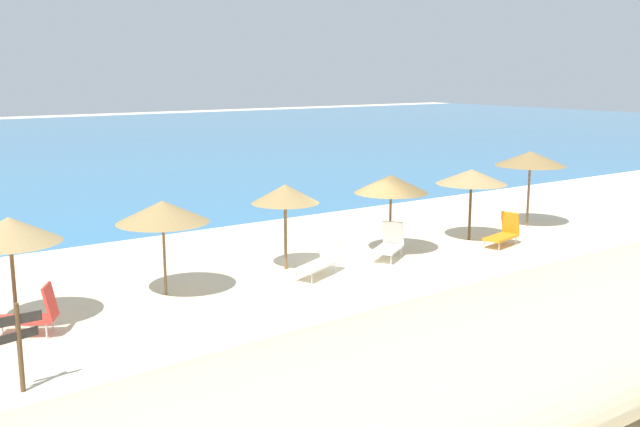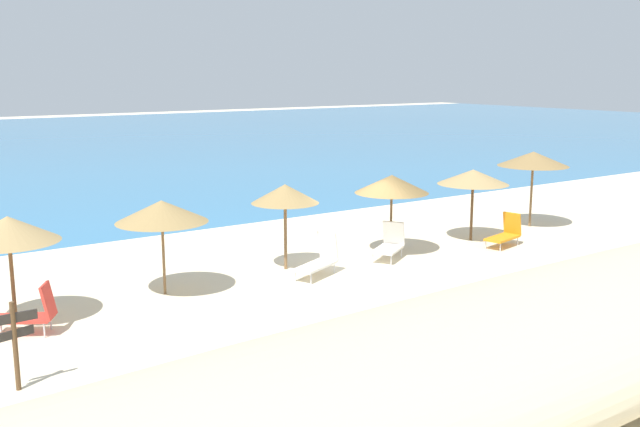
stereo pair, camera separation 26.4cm
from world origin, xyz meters
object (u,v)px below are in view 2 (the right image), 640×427
at_px(beach_umbrella_0, 8,229).
at_px(lounge_chair_2, 30,313).
at_px(beach_umbrella_3, 392,184).
at_px(beach_umbrella_5, 533,159).
at_px(beach_umbrella_1, 162,211).
at_px(lounge_chair_0, 319,259).
at_px(lounge_chair_1, 505,233).
at_px(wooden_signpost, 14,337).
at_px(lounge_chair_3, 390,244).
at_px(beach_umbrella_2, 285,194).
at_px(beach_umbrella_4, 473,177).

bearing_deg(beach_umbrella_0, lounge_chair_2, -81.85).
height_order(beach_umbrella_3, beach_umbrella_5, beach_umbrella_5).
bearing_deg(lounge_chair_2, beach_umbrella_1, -42.92).
bearing_deg(lounge_chair_0, lounge_chair_1, -118.79).
distance_m(lounge_chair_1, lounge_chair_2, 14.73).
bearing_deg(beach_umbrella_5, lounge_chair_2, -175.77).
height_order(lounge_chair_1, wooden_signpost, wooden_signpost).
distance_m(lounge_chair_2, wooden_signpost, 2.98).
relative_size(beach_umbrella_3, lounge_chair_2, 1.72).
relative_size(lounge_chair_3, wooden_signpost, 0.88).
xyz_separation_m(beach_umbrella_2, lounge_chair_3, (3.21, -0.80, -1.73)).
bearing_deg(lounge_chair_1, lounge_chair_0, 72.95).
xyz_separation_m(beach_umbrella_1, lounge_chair_0, (4.24, -0.82, -1.69)).
distance_m(lounge_chair_1, wooden_signpost, 15.83).
height_order(beach_umbrella_0, beach_umbrella_3, beach_umbrella_3).
xyz_separation_m(beach_umbrella_0, lounge_chair_2, (0.13, -0.92, -1.69)).
bearing_deg(wooden_signpost, lounge_chair_0, 17.58).
bearing_deg(beach_umbrella_2, lounge_chair_1, -12.72).
xyz_separation_m(beach_umbrella_1, beach_umbrella_4, (10.87, -0.17, -0.00)).
relative_size(beach_umbrella_0, wooden_signpost, 1.51).
relative_size(beach_umbrella_1, lounge_chair_1, 1.65).
distance_m(lounge_chair_0, lounge_chair_1, 6.99).
bearing_deg(lounge_chair_1, beach_umbrella_1, 70.50).
xyz_separation_m(beach_umbrella_0, beach_umbrella_5, (17.99, 0.40, 0.31)).
bearing_deg(beach_umbrella_2, lounge_chair_0, -69.53).
bearing_deg(lounge_chair_3, beach_umbrella_3, -74.60).
distance_m(lounge_chair_1, lounge_chair_3, 4.26).
relative_size(beach_umbrella_3, beach_umbrella_4, 1.03).
bearing_deg(wooden_signpost, beach_umbrella_3, 16.03).
bearing_deg(beach_umbrella_5, lounge_chair_3, -174.25).
distance_m(beach_umbrella_0, beach_umbrella_5, 18.00).
bearing_deg(beach_umbrella_3, beach_umbrella_0, -179.27).
bearing_deg(beach_umbrella_0, beach_umbrella_3, 0.73).
height_order(beach_umbrella_5, lounge_chair_3, beach_umbrella_5).
relative_size(beach_umbrella_5, wooden_signpost, 1.67).
height_order(beach_umbrella_3, wooden_signpost, beach_umbrella_3).
bearing_deg(beach_umbrella_3, lounge_chair_2, -174.47).
height_order(beach_umbrella_1, beach_umbrella_2, beach_umbrella_2).
bearing_deg(beach_umbrella_5, wooden_signpost, -167.60).
relative_size(beach_umbrella_4, lounge_chair_2, 1.67).
bearing_deg(lounge_chair_0, beach_umbrella_0, 61.04).
relative_size(beach_umbrella_2, lounge_chair_2, 1.71).
xyz_separation_m(beach_umbrella_3, lounge_chair_2, (-11.00, -1.06, -1.71)).
bearing_deg(lounge_chair_0, beach_umbrella_1, 54.79).
distance_m(beach_umbrella_0, lounge_chair_1, 15.01).
xyz_separation_m(beach_umbrella_2, wooden_signpost, (-8.23, -4.19, -1.21)).
relative_size(beach_umbrella_3, beach_umbrella_5, 0.90).
relative_size(beach_umbrella_4, lounge_chair_3, 1.67).
bearing_deg(beach_umbrella_2, beach_umbrella_1, -175.58).
relative_size(beach_umbrella_3, lounge_chair_1, 1.68).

